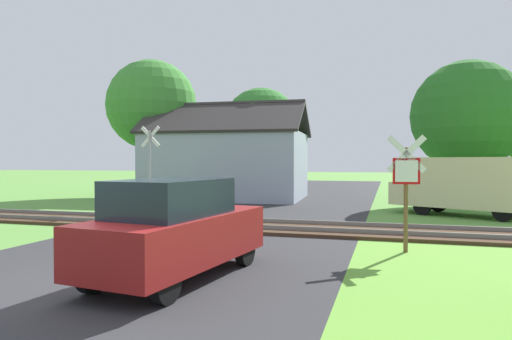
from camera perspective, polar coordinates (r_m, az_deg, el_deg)
The scene contains 11 objects.
ground_plane at distance 8.39m, azimuth -19.58°, elevation -13.44°, with size 160.00×160.00×0.00m, color #5B933D.
road_asphalt at distance 10.03m, azimuth -12.75°, elevation -10.97°, with size 8.01×80.00×0.01m, color #2D2D30.
rail_track at distance 14.57m, azimuth -3.01°, elevation -6.93°, with size 60.00×2.60×0.22m.
stop_sign_near at distance 10.97m, azimuth 18.26°, elevation -1.50°, with size 0.88×0.16×2.70m.
crossing_sign_far at distance 18.90m, azimuth -13.12°, elevation 0.89°, with size 0.88×0.14×3.53m.
house at distance 25.65m, azimuth -3.54°, elevation 0.85°, with size 9.08×6.70×5.43m.
tree_center at distance 27.05m, azimuth 0.64°, elevation 5.49°, with size 4.49×4.49×6.41m.
tree_right at distance 23.86m, azimuth 24.90°, elevation 6.19°, with size 5.19×5.19×6.85m.
tree_left at distance 28.44m, azimuth -12.89°, elevation 7.90°, with size 5.40×5.40×8.17m.
mail_truck at distance 19.10m, azimuth 24.49°, elevation -1.56°, with size 5.20×3.90×2.24m.
parked_car at distance 8.32m, azimuth -9.98°, elevation -7.24°, with size 2.16×4.18×1.78m.
Camera 1 is at (4.77, -6.57, 2.10)m, focal length 32.00 mm.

